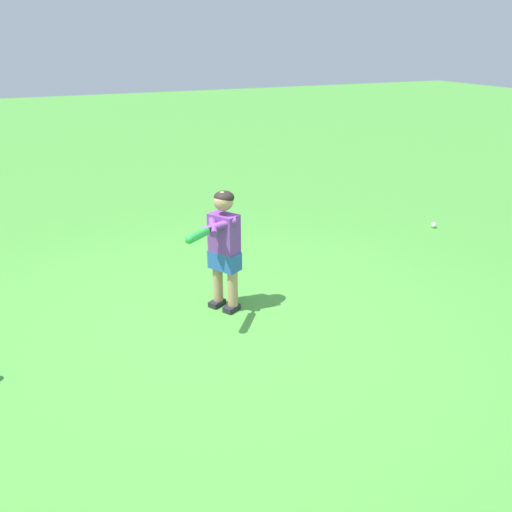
# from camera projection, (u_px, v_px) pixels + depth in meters

# --- Properties ---
(ground_plane) EXTENTS (40.00, 40.00, 0.00)m
(ground_plane) POSITION_uv_depth(u_px,v_px,m) (216.00, 330.00, 4.59)
(ground_plane) COLOR #479338
(child_batter) EXTENTS (0.63, 0.61, 1.08)m
(child_batter) POSITION_uv_depth(u_px,v_px,m) (222.00, 241.00, 4.71)
(child_batter) COLOR #232328
(child_batter) RESTS_ON ground
(play_ball_behind_batter) EXTENTS (0.07, 0.07, 0.07)m
(play_ball_behind_batter) POSITION_uv_depth(u_px,v_px,m) (433.00, 225.00, 7.00)
(play_ball_behind_batter) COLOR white
(play_ball_behind_batter) RESTS_ON ground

